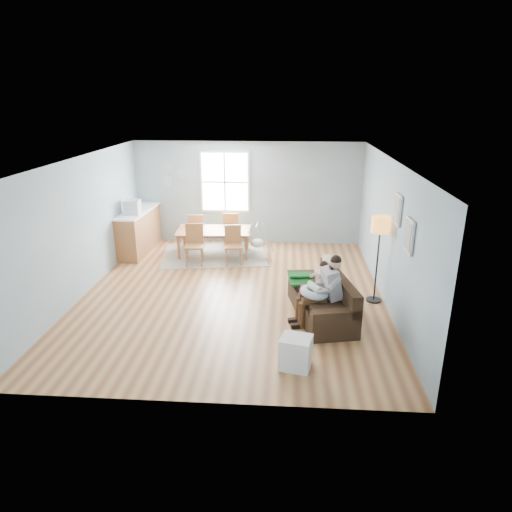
# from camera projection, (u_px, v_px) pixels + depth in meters

# --- Properties ---
(room) EXTENTS (8.40, 9.40, 3.90)m
(room) POSITION_uv_depth(u_px,v_px,m) (231.00, 175.00, 8.48)
(room) COLOR brown
(window) EXTENTS (1.32, 0.08, 1.62)m
(window) POSITION_uv_depth(u_px,v_px,m) (225.00, 182.00, 12.03)
(window) COLOR silver
(window) RESTS_ON room
(pictures) EXTENTS (0.05, 1.34, 0.74)m
(pictures) POSITION_uv_depth(u_px,v_px,m) (403.00, 222.00, 7.49)
(pictures) COLOR silver
(pictures) RESTS_ON room
(wall_plates) EXTENTS (0.67, 0.02, 0.66)m
(wall_plates) POSITION_uv_depth(u_px,v_px,m) (172.00, 174.00, 12.07)
(wall_plates) COLOR #90A5AD
(wall_plates) RESTS_ON room
(sofa) EXTENTS (1.21, 2.05, 0.78)m
(sofa) POSITION_uv_depth(u_px,v_px,m) (324.00, 302.00, 8.27)
(sofa) COLOR black
(sofa) RESTS_ON room
(green_throw) EXTENTS (0.95, 0.84, 0.04)m
(green_throw) POSITION_uv_depth(u_px,v_px,m) (312.00, 278.00, 8.78)
(green_throw) COLOR #124F16
(green_throw) RESTS_ON sofa
(beige_pillow) EXTENTS (0.20, 0.47, 0.46)m
(beige_pillow) POSITION_uv_depth(u_px,v_px,m) (328.00, 269.00, 8.62)
(beige_pillow) COLOR beige
(beige_pillow) RESTS_ON sofa
(father) EXTENTS (0.94, 0.56, 1.26)m
(father) POSITION_uv_depth(u_px,v_px,m) (323.00, 288.00, 7.86)
(father) COLOR gray
(father) RESTS_ON sofa
(nursing_pillow) EXTENTS (0.59, 0.58, 0.20)m
(nursing_pillow) POSITION_uv_depth(u_px,v_px,m) (315.00, 292.00, 7.86)
(nursing_pillow) COLOR #C7DFF9
(nursing_pillow) RESTS_ON father
(infant) EXTENTS (0.26, 0.36, 0.13)m
(infant) POSITION_uv_depth(u_px,v_px,m) (314.00, 287.00, 7.86)
(infant) COLOR silver
(infant) RESTS_ON nursing_pillow
(toddler) EXTENTS (0.54, 0.38, 0.80)m
(toddler) POSITION_uv_depth(u_px,v_px,m) (319.00, 278.00, 8.30)
(toddler) COLOR white
(toddler) RESTS_ON sofa
(floor_lamp) EXTENTS (0.34, 0.34, 1.70)m
(floor_lamp) POSITION_uv_depth(u_px,v_px,m) (380.00, 232.00, 8.50)
(floor_lamp) COLOR black
(floor_lamp) RESTS_ON room
(storage_cube) EXTENTS (0.52, 0.48, 0.49)m
(storage_cube) POSITION_uv_depth(u_px,v_px,m) (295.00, 352.00, 6.70)
(storage_cube) COLOR white
(storage_cube) RESTS_ON room
(rug) EXTENTS (2.82, 2.31, 0.01)m
(rug) POSITION_uv_depth(u_px,v_px,m) (214.00, 254.00, 11.55)
(rug) COLOR gray
(rug) RESTS_ON room
(dining_table) EXTENTS (1.88, 1.12, 0.64)m
(dining_table) POSITION_uv_depth(u_px,v_px,m) (214.00, 243.00, 11.44)
(dining_table) COLOR brown
(dining_table) RESTS_ON rug
(chair_sw) EXTENTS (0.48, 0.48, 0.97)m
(chair_sw) POSITION_uv_depth(u_px,v_px,m) (194.00, 242.00, 10.74)
(chair_sw) COLOR brown
(chair_sw) RESTS_ON rug
(chair_se) EXTENTS (0.47, 0.47, 0.92)m
(chair_se) POSITION_uv_depth(u_px,v_px,m) (233.00, 242.00, 10.81)
(chair_se) COLOR brown
(chair_se) RESTS_ON rug
(chair_nw) EXTENTS (0.47, 0.47, 0.91)m
(chair_nw) POSITION_uv_depth(u_px,v_px,m) (196.00, 229.00, 11.94)
(chair_nw) COLOR brown
(chair_nw) RESTS_ON rug
(chair_ne) EXTENTS (0.45, 0.45, 0.94)m
(chair_ne) POSITION_uv_depth(u_px,v_px,m) (231.00, 227.00, 12.00)
(chair_ne) COLOR brown
(chair_ne) RESTS_ON rug
(counter) EXTENTS (0.65, 1.96, 1.08)m
(counter) POSITION_uv_depth(u_px,v_px,m) (139.00, 231.00, 11.63)
(counter) COLOR brown
(counter) RESTS_ON room
(monitor) EXTENTS (0.38, 0.36, 0.34)m
(monitor) POSITION_uv_depth(u_px,v_px,m) (132.00, 207.00, 11.05)
(monitor) COLOR #BABAC0
(monitor) RESTS_ON counter
(baby_swing) EXTENTS (0.84, 0.85, 0.84)m
(baby_swing) POSITION_uv_depth(u_px,v_px,m) (257.00, 242.00, 11.27)
(baby_swing) COLOR #BABAC0
(baby_swing) RESTS_ON room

